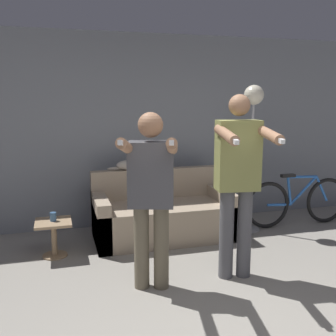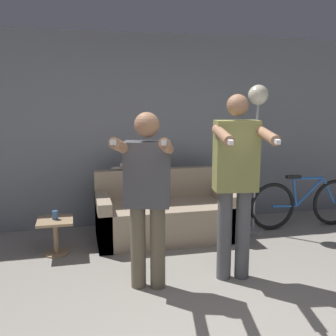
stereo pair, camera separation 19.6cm
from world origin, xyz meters
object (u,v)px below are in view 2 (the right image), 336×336
object	(u,v)px
couch	(165,216)
bicycle	(304,203)
side_table	(56,230)
cat	(136,164)
floor_lamp	(258,113)
cup	(55,215)
person_right	(236,176)
person_left	(147,189)

from	to	relation	value
couch	bicycle	size ratio (longest dim) A/B	1.08
side_table	cat	bearing A→B (deg)	30.03
floor_lamp	cup	xyz separation A→B (m)	(-2.51, -0.21, -1.11)
bicycle	floor_lamp	bearing A→B (deg)	-179.45
bicycle	person_right	bearing A→B (deg)	-140.81
person_right	cat	distance (m)	1.77
person_left	person_right	world-z (taller)	person_right
person_right	side_table	bearing A→B (deg)	156.84
side_table	cup	xyz separation A→B (m)	(0.00, 0.01, 0.17)
side_table	bicycle	world-z (taller)	bicycle
side_table	floor_lamp	bearing A→B (deg)	4.84
cat	person_left	bearing A→B (deg)	-95.08
person_right	side_table	distance (m)	2.13
person_left	floor_lamp	xyz separation A→B (m)	(1.64, 1.24, 0.62)
person_left	person_right	size ratio (longest dim) A/B	0.91
couch	person_left	xyz separation A→B (m)	(-0.45, -1.30, 0.66)
person_left	cup	bearing A→B (deg)	147.04
person_right	cat	size ratio (longest dim) A/B	3.31
floor_lamp	side_table	bearing A→B (deg)	-175.16
side_table	bicycle	size ratio (longest dim) A/B	0.26
bicycle	cat	bearing A→B (deg)	170.73
person_right	cup	size ratio (longest dim) A/B	18.17
couch	side_table	bearing A→B (deg)	-168.35
person_right	person_left	bearing A→B (deg)	-172.18
person_right	couch	bearing A→B (deg)	114.64
cat	bicycle	xyz separation A→B (m)	(2.24, -0.37, -0.57)
person_left	bicycle	world-z (taller)	person_left
cat	side_table	xyz separation A→B (m)	(-1.01, -0.59, -0.62)
person_left	side_table	size ratio (longest dim) A/B	4.00
couch	cup	size ratio (longest dim) A/B	17.42
person_left	cup	distance (m)	1.44
floor_lamp	cup	bearing A→B (deg)	-175.28
cup	bicycle	size ratio (longest dim) A/B	0.06
person_right	floor_lamp	world-z (taller)	floor_lamp
cup	bicycle	xyz separation A→B (m)	(3.25, 0.21, -0.12)
person_right	bicycle	distance (m)	2.09
couch	cup	world-z (taller)	couch
side_table	bicycle	distance (m)	3.26
couch	cat	xyz separation A→B (m)	(-0.31, 0.31, 0.63)
couch	side_table	size ratio (longest dim) A/B	4.20
side_table	cup	distance (m)	0.17
cup	person_left	bearing A→B (deg)	-50.07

